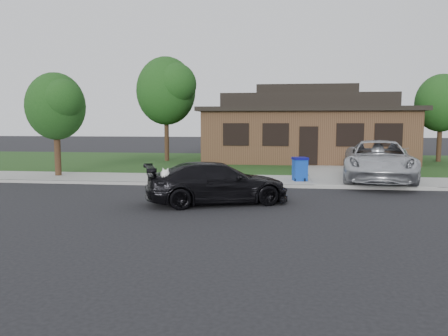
# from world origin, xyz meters

# --- Properties ---
(ground) EXTENTS (120.00, 120.00, 0.00)m
(ground) POSITION_xyz_m (0.00, 0.00, 0.00)
(ground) COLOR black
(ground) RESTS_ON ground
(sidewalk) EXTENTS (60.00, 3.00, 0.12)m
(sidewalk) POSITION_xyz_m (0.00, 5.00, 0.06)
(sidewalk) COLOR gray
(sidewalk) RESTS_ON ground
(curb) EXTENTS (60.00, 0.12, 0.12)m
(curb) POSITION_xyz_m (0.00, 3.50, 0.06)
(curb) COLOR gray
(curb) RESTS_ON ground
(lawn) EXTENTS (60.00, 13.00, 0.13)m
(lawn) POSITION_xyz_m (0.00, 13.00, 0.07)
(lawn) COLOR #193814
(lawn) RESTS_ON ground
(driveway) EXTENTS (4.50, 13.00, 0.14)m
(driveway) POSITION_xyz_m (6.00, 10.00, 0.07)
(driveway) COLOR gray
(driveway) RESTS_ON ground
(sedan) EXTENTS (4.79, 3.27, 1.29)m
(sedan) POSITION_xyz_m (0.52, -0.04, 0.65)
(sedan) COLOR black
(sedan) RESTS_ON ground
(minivan) EXTENTS (3.58, 6.19, 1.62)m
(minivan) POSITION_xyz_m (6.47, 5.24, 0.95)
(minivan) COLOR #B6B8BD
(minivan) RESTS_ON driveway
(recycling_bin) EXTENTS (0.70, 0.70, 0.96)m
(recycling_bin) POSITION_xyz_m (3.28, 4.76, 0.61)
(recycling_bin) COLOR #0E389F
(recycling_bin) RESTS_ON sidewalk
(house) EXTENTS (12.60, 8.60, 4.65)m
(house) POSITION_xyz_m (4.00, 15.00, 2.13)
(house) COLOR #422B1C
(house) RESTS_ON ground
(tree_0) EXTENTS (3.78, 3.60, 6.34)m
(tree_0) POSITION_xyz_m (-4.34, 12.88, 4.48)
(tree_0) COLOR #332114
(tree_0) RESTS_ON ground
(tree_1) EXTENTS (3.15, 3.00, 5.25)m
(tree_1) POSITION_xyz_m (12.14, 14.40, 3.71)
(tree_1) COLOR #332114
(tree_1) RESTS_ON ground
(tree_2) EXTENTS (2.73, 2.60, 4.59)m
(tree_2) POSITION_xyz_m (-7.38, 5.11, 3.27)
(tree_2) COLOR #332114
(tree_2) RESTS_ON ground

